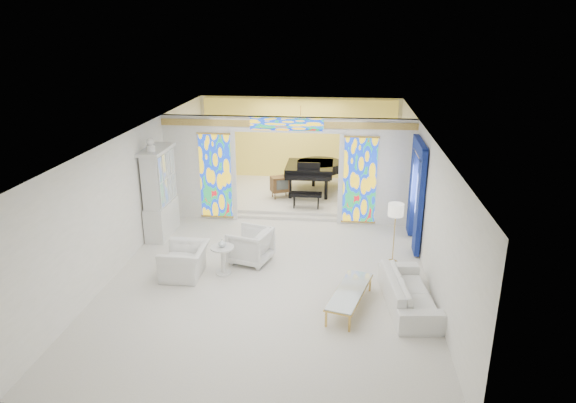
# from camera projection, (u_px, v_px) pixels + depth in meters

# --- Properties ---
(floor) EXTENTS (12.00, 12.00, 0.00)m
(floor) POSITION_uv_depth(u_px,v_px,m) (278.00, 248.00, 12.99)
(floor) COLOR silver
(floor) RESTS_ON ground
(ceiling) EXTENTS (7.00, 12.00, 0.02)m
(ceiling) POSITION_uv_depth(u_px,v_px,m) (278.00, 131.00, 12.00)
(ceiling) COLOR white
(ceiling) RESTS_ON wall_back
(wall_back) EXTENTS (7.00, 0.02, 3.00)m
(wall_back) POSITION_uv_depth(u_px,v_px,m) (299.00, 140.00, 18.13)
(wall_back) COLOR white
(wall_back) RESTS_ON floor
(wall_front) EXTENTS (7.00, 0.02, 3.00)m
(wall_front) POSITION_uv_depth(u_px,v_px,m) (222.00, 331.00, 6.86)
(wall_front) COLOR white
(wall_front) RESTS_ON floor
(wall_left) EXTENTS (0.02, 12.00, 3.00)m
(wall_left) POSITION_uv_depth(u_px,v_px,m) (140.00, 188.00, 12.85)
(wall_left) COLOR white
(wall_left) RESTS_ON floor
(wall_right) EXTENTS (0.02, 12.00, 3.00)m
(wall_right) POSITION_uv_depth(u_px,v_px,m) (425.00, 197.00, 12.14)
(wall_right) COLOR white
(wall_right) RESTS_ON floor
(partition_wall) EXTENTS (7.00, 0.22, 3.00)m
(partition_wall) POSITION_uv_depth(u_px,v_px,m) (287.00, 165.00, 14.32)
(partition_wall) COLOR white
(partition_wall) RESTS_ON floor
(stained_glass_left) EXTENTS (0.90, 0.04, 2.40)m
(stained_glass_left) POSITION_uv_depth(u_px,v_px,m) (216.00, 176.00, 14.54)
(stained_glass_left) COLOR gold
(stained_glass_left) RESTS_ON partition_wall
(stained_glass_right) EXTENTS (0.90, 0.04, 2.40)m
(stained_glass_right) POSITION_uv_depth(u_px,v_px,m) (360.00, 180.00, 14.13)
(stained_glass_right) COLOR gold
(stained_glass_right) RESTS_ON partition_wall
(stained_glass_transom) EXTENTS (2.00, 0.04, 0.34)m
(stained_glass_transom) POSITION_uv_depth(u_px,v_px,m) (287.00, 124.00, 13.84)
(stained_glass_transom) COLOR gold
(stained_glass_transom) RESTS_ON partition_wall
(alcove_platform) EXTENTS (6.80, 3.80, 0.18)m
(alcove_platform) POSITION_uv_depth(u_px,v_px,m) (294.00, 194.00, 16.81)
(alcove_platform) COLOR silver
(alcove_platform) RESTS_ON floor
(gold_curtain_back) EXTENTS (6.70, 0.10, 2.90)m
(gold_curtain_back) POSITION_uv_depth(u_px,v_px,m) (299.00, 141.00, 18.02)
(gold_curtain_back) COLOR #FFE458
(gold_curtain_back) RESTS_ON wall_back
(chandelier) EXTENTS (0.48, 0.48, 0.30)m
(chandelier) POSITION_uv_depth(u_px,v_px,m) (301.00, 120.00, 15.89)
(chandelier) COLOR gold
(chandelier) RESTS_ON ceiling
(blue_drapes) EXTENTS (0.14, 1.85, 2.65)m
(blue_drapes) POSITION_uv_depth(u_px,v_px,m) (417.00, 185.00, 12.78)
(blue_drapes) COLOR navy
(blue_drapes) RESTS_ON wall_right
(china_cabinet) EXTENTS (0.56, 1.46, 2.72)m
(china_cabinet) POSITION_uv_depth(u_px,v_px,m) (160.00, 193.00, 13.49)
(china_cabinet) COLOR silver
(china_cabinet) RESTS_ON floor
(armchair_left) EXTENTS (0.97, 1.10, 0.71)m
(armchair_left) POSITION_uv_depth(u_px,v_px,m) (185.00, 261.00, 11.49)
(armchair_left) COLOR silver
(armchair_left) RESTS_ON floor
(armchair_right) EXTENTS (1.12, 1.10, 0.83)m
(armchair_right) POSITION_uv_depth(u_px,v_px,m) (250.00, 246.00, 12.14)
(armchair_right) COLOR white
(armchair_right) RESTS_ON floor
(sofa) EXTENTS (1.12, 2.30, 0.65)m
(sofa) POSITION_uv_depth(u_px,v_px,m) (409.00, 292.00, 10.25)
(sofa) COLOR silver
(sofa) RESTS_ON floor
(side_table) EXTENTS (0.69, 0.69, 0.66)m
(side_table) POSITION_uv_depth(u_px,v_px,m) (223.00, 256.00, 11.55)
(side_table) COLOR silver
(side_table) RESTS_ON floor
(vase) EXTENTS (0.22, 0.22, 0.19)m
(vase) POSITION_uv_depth(u_px,v_px,m) (222.00, 243.00, 11.44)
(vase) COLOR silver
(vase) RESTS_ON side_table
(coffee_table) EXTENTS (1.00, 1.85, 0.39)m
(coffee_table) POSITION_uv_depth(u_px,v_px,m) (350.00, 292.00, 10.17)
(coffee_table) COLOR silver
(coffee_table) RESTS_ON floor
(floor_lamp) EXTENTS (0.46, 0.46, 1.48)m
(floor_lamp) POSITION_uv_depth(u_px,v_px,m) (396.00, 213.00, 11.83)
(floor_lamp) COLOR gold
(floor_lamp) RESTS_ON floor
(grand_piano) EXTENTS (1.80, 2.83, 1.13)m
(grand_piano) POSITION_uv_depth(u_px,v_px,m) (314.00, 168.00, 16.63)
(grand_piano) COLOR black
(grand_piano) RESTS_ON alcove_platform
(tv_console) EXTENTS (0.70, 0.61, 0.68)m
(tv_console) POSITION_uv_depth(u_px,v_px,m) (281.00, 184.00, 16.10)
(tv_console) COLOR #53351E
(tv_console) RESTS_ON alcove_platform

